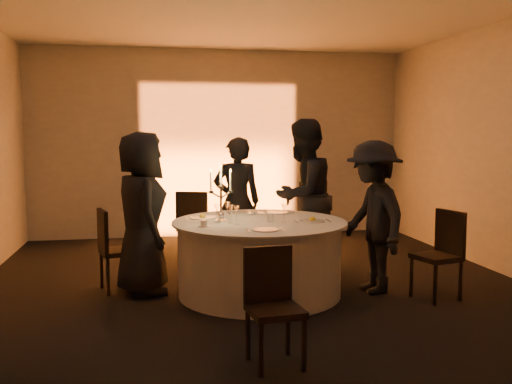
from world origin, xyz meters
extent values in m
plane|color=black|center=(0.00, 0.00, 0.00)|extent=(7.00, 7.00, 0.00)
plane|color=#A5A199|center=(0.00, 3.50, 1.50)|extent=(7.00, 0.00, 7.00)
plane|color=#A5A199|center=(0.00, -3.50, 1.50)|extent=(7.00, 0.00, 7.00)
cube|color=black|center=(0.00, 3.20, 0.05)|extent=(0.25, 0.12, 0.10)
cylinder|color=black|center=(0.00, 0.00, 0.01)|extent=(0.60, 0.60, 0.03)
cylinder|color=black|center=(0.00, 0.00, 0.38)|extent=(0.20, 0.20, 0.75)
cylinder|color=silver|center=(0.00, 0.00, 0.38)|extent=(1.68, 1.68, 0.75)
cylinder|color=silver|center=(0.00, 0.00, 0.76)|extent=(1.80, 1.80, 0.02)
cube|color=black|center=(-1.43, 0.41, 0.42)|extent=(0.47, 0.47, 0.05)
cube|color=black|center=(-1.60, 0.37, 0.66)|extent=(0.14, 0.38, 0.44)
cylinder|color=black|center=(-1.23, 0.30, 0.21)|extent=(0.04, 0.04, 0.41)
cylinder|color=black|center=(-1.32, 0.62, 0.21)|extent=(0.04, 0.04, 0.41)
cylinder|color=black|center=(-1.55, 0.21, 0.21)|extent=(0.04, 0.04, 0.41)
cylinder|color=black|center=(-1.64, 0.53, 0.21)|extent=(0.04, 0.04, 0.41)
cube|color=black|center=(-0.54, 1.63, 0.45)|extent=(0.52, 0.52, 0.05)
cube|color=black|center=(-0.60, 1.46, 0.70)|extent=(0.40, 0.17, 0.47)
cylinder|color=black|center=(-0.32, 1.75, 0.22)|extent=(0.04, 0.04, 0.44)
cylinder|color=black|center=(-0.65, 1.85, 0.22)|extent=(0.04, 0.04, 0.44)
cylinder|color=black|center=(-0.43, 1.41, 0.22)|extent=(0.04, 0.04, 0.44)
cylinder|color=black|center=(-0.76, 1.52, 0.22)|extent=(0.04, 0.04, 0.44)
cube|color=black|center=(0.82, 1.40, 0.51)|extent=(0.64, 0.64, 0.05)
cube|color=black|center=(0.92, 1.21, 0.80)|extent=(0.42, 0.27, 0.54)
cylinder|color=black|center=(0.89, 1.67, 0.25)|extent=(0.04, 0.04, 0.50)
cylinder|color=black|center=(0.54, 1.47, 0.25)|extent=(0.04, 0.04, 0.50)
cylinder|color=black|center=(1.09, 1.32, 0.25)|extent=(0.04, 0.04, 0.50)
cylinder|color=black|center=(0.75, 1.12, 0.25)|extent=(0.04, 0.04, 0.50)
cube|color=black|center=(1.72, -0.49, 0.43)|extent=(0.48, 0.48, 0.05)
cube|color=black|center=(1.89, -0.44, 0.67)|extent=(0.15, 0.39, 0.45)
cylinder|color=black|center=(1.51, -0.37, 0.21)|extent=(0.04, 0.04, 0.42)
cylinder|color=black|center=(1.61, -0.70, 0.21)|extent=(0.04, 0.04, 0.42)
cylinder|color=black|center=(1.84, -0.28, 0.21)|extent=(0.04, 0.04, 0.42)
cylinder|color=black|center=(1.93, -0.60, 0.21)|extent=(0.04, 0.04, 0.42)
cube|color=black|center=(-0.23, -1.82, 0.41)|extent=(0.41, 0.41, 0.05)
cube|color=black|center=(-0.25, -1.66, 0.63)|extent=(0.37, 0.09, 0.42)
cylinder|color=black|center=(-0.37, -2.00, 0.20)|extent=(0.04, 0.04, 0.40)
cylinder|color=black|center=(-0.05, -1.96, 0.20)|extent=(0.04, 0.04, 0.40)
cylinder|color=black|center=(-0.41, -1.68, 0.20)|extent=(0.04, 0.04, 0.40)
cylinder|color=black|center=(-0.09, -1.64, 0.20)|extent=(0.04, 0.04, 0.40)
imported|color=black|center=(-1.20, 0.26, 0.84)|extent=(0.70, 0.92, 1.69)
imported|color=black|center=(-0.04, 1.32, 0.81)|extent=(0.60, 0.41, 1.62)
imported|color=black|center=(0.69, 0.86, 0.92)|extent=(1.13, 1.10, 1.84)
imported|color=black|center=(1.19, -0.12, 0.80)|extent=(0.70, 1.09, 1.60)
cylinder|color=white|center=(-0.56, 0.28, 0.78)|extent=(0.27, 0.27, 0.01)
cube|color=silver|center=(-0.73, 0.28, 0.78)|extent=(0.01, 0.17, 0.01)
cube|color=silver|center=(-0.39, 0.28, 0.78)|extent=(0.02, 0.17, 0.01)
sphere|color=yellow|center=(-0.56, 0.28, 0.82)|extent=(0.07, 0.07, 0.07)
cylinder|color=white|center=(-0.07, 0.57, 0.78)|extent=(0.27, 0.27, 0.01)
cube|color=silver|center=(-0.24, 0.57, 0.78)|extent=(0.02, 0.17, 0.01)
cube|color=silver|center=(0.10, 0.57, 0.78)|extent=(0.01, 0.17, 0.01)
cylinder|color=white|center=(0.31, 0.53, 0.78)|extent=(0.26, 0.26, 0.01)
cube|color=silver|center=(0.14, 0.53, 0.78)|extent=(0.02, 0.17, 0.01)
cube|color=silver|center=(0.48, 0.53, 0.78)|extent=(0.02, 0.17, 0.01)
cylinder|color=white|center=(0.52, -0.14, 0.78)|extent=(0.26, 0.26, 0.01)
cube|color=silver|center=(0.35, -0.14, 0.78)|extent=(0.02, 0.17, 0.01)
cube|color=silver|center=(0.69, -0.14, 0.78)|extent=(0.01, 0.17, 0.01)
sphere|color=yellow|center=(0.52, -0.14, 0.82)|extent=(0.07, 0.07, 0.07)
cylinder|color=white|center=(-0.05, -0.57, 0.78)|extent=(0.24, 0.24, 0.01)
cube|color=silver|center=(-0.22, -0.57, 0.78)|extent=(0.02, 0.17, 0.01)
cube|color=silver|center=(0.12, -0.57, 0.78)|extent=(0.02, 0.17, 0.01)
cylinder|color=white|center=(-0.60, -0.25, 0.77)|extent=(0.11, 0.11, 0.01)
cylinder|color=white|center=(-0.60, -0.25, 0.81)|extent=(0.07, 0.07, 0.06)
cylinder|color=silver|center=(-0.39, 0.04, 0.78)|extent=(0.12, 0.12, 0.02)
sphere|color=silver|center=(-0.39, 0.04, 0.83)|extent=(0.06, 0.06, 0.06)
cylinder|color=silver|center=(-0.39, 0.04, 0.95)|extent=(0.02, 0.02, 0.31)
cylinder|color=silver|center=(-0.39, 0.04, 1.12)|extent=(0.05, 0.05, 0.03)
cylinder|color=silver|center=(-0.39, 0.04, 1.23)|extent=(0.02, 0.02, 0.20)
cone|color=#FF9C2D|center=(-0.39, 0.04, 1.35)|extent=(0.02, 0.02, 0.03)
cylinder|color=silver|center=(-0.44, 0.04, 1.04)|extent=(0.11, 0.02, 0.08)
cylinder|color=silver|center=(-0.49, 0.04, 1.08)|extent=(0.05, 0.05, 0.03)
cylinder|color=silver|center=(-0.49, 0.04, 1.18)|extent=(0.02, 0.02, 0.20)
cone|color=#FF9C2D|center=(-0.49, 0.04, 1.30)|extent=(0.02, 0.02, 0.03)
cylinder|color=silver|center=(-0.34, 0.04, 1.04)|extent=(0.11, 0.02, 0.08)
cylinder|color=silver|center=(-0.29, 0.04, 1.08)|extent=(0.05, 0.05, 0.03)
cylinder|color=silver|center=(-0.29, 0.04, 1.18)|extent=(0.02, 0.02, 0.20)
cone|color=#FF9C2D|center=(-0.29, 0.04, 1.30)|extent=(0.02, 0.02, 0.03)
cylinder|color=white|center=(-0.27, -0.19, 0.77)|extent=(0.06, 0.06, 0.01)
cylinder|color=white|center=(-0.27, -0.19, 0.83)|extent=(0.01, 0.01, 0.10)
cone|color=white|center=(-0.27, -0.19, 0.92)|extent=(0.07, 0.07, 0.09)
cylinder|color=white|center=(0.22, -0.16, 0.77)|extent=(0.06, 0.06, 0.01)
cylinder|color=white|center=(0.22, -0.16, 0.83)|extent=(0.01, 0.01, 0.10)
cone|color=white|center=(0.22, -0.16, 0.92)|extent=(0.07, 0.07, 0.09)
cylinder|color=white|center=(-0.32, 0.15, 0.77)|extent=(0.06, 0.06, 0.01)
cylinder|color=white|center=(-0.32, 0.15, 0.83)|extent=(0.01, 0.01, 0.10)
cone|color=white|center=(-0.32, 0.15, 0.92)|extent=(0.07, 0.07, 0.09)
cylinder|color=white|center=(-0.45, -0.04, 0.77)|extent=(0.06, 0.06, 0.01)
cylinder|color=white|center=(-0.45, -0.04, 0.83)|extent=(0.01, 0.01, 0.10)
cone|color=white|center=(-0.45, -0.04, 0.92)|extent=(0.07, 0.07, 0.09)
cylinder|color=white|center=(-0.31, -0.09, 0.77)|extent=(0.06, 0.06, 0.01)
cylinder|color=white|center=(-0.31, -0.09, 0.83)|extent=(0.01, 0.01, 0.10)
cone|color=white|center=(-0.31, -0.09, 0.92)|extent=(0.07, 0.07, 0.09)
cylinder|color=white|center=(-0.39, 0.05, 0.82)|extent=(0.07, 0.07, 0.09)
cylinder|color=white|center=(0.10, -0.06, 0.82)|extent=(0.07, 0.07, 0.09)
camera|label=1|loc=(-1.08, -5.71, 1.68)|focal=40.00mm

